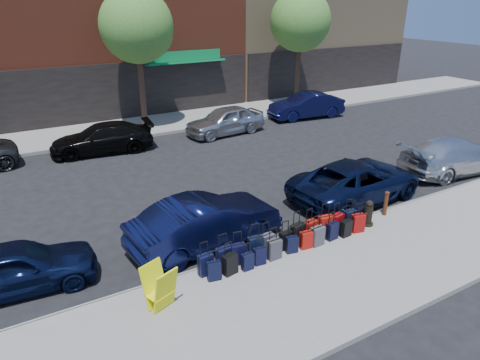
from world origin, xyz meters
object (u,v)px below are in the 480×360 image
car_near_0 (16,267)px  car_far_2 (225,120)px  bollard (386,203)px  car_near_2 (357,181)px  car_far_3 (306,106)px  tree_right (302,23)px  display_rack (160,288)px  fire_hydrant (368,214)px  car_near_3 (455,156)px  suitcase_front_5 (286,240)px  car_near_1 (205,222)px  car_far_1 (102,138)px  tree_center (139,28)px

car_near_0 → car_far_2: 14.36m
bollard → car_near_2: bearing=82.1°
car_near_0 → car_far_3: car_far_3 is taller
tree_right → display_rack: size_ratio=6.65×
fire_hydrant → bollard: (1.00, 0.21, 0.04)m
bollard → car_far_3: size_ratio=0.18×
car_near_2 → car_near_3: car_near_3 is taller
suitcase_front_5 → car_near_2: size_ratio=0.17×
car_near_1 → car_far_1: (-0.69, 10.06, -0.07)m
tree_center → suitcase_front_5: 15.19m
bollard → car_far_3: car_far_3 is taller
fire_hydrant → car_near_3: bearing=1.0°
display_rack → car_far_1: (1.52, 12.24, 0.00)m
car_far_2 → car_far_3: (5.90, 0.53, 0.01)m
tree_center → car_far_1: (-3.12, -2.72, -4.72)m
tree_center → car_far_3: bearing=-14.8°
bollard → car_near_0: (-11.00, 1.89, 0.08)m
suitcase_front_5 → tree_right: bearing=53.7°
car_near_2 → car_far_3: bearing=-33.8°
fire_hydrant → car_far_1: car_far_1 is taller
car_near_3 → tree_center: bearing=41.6°
car_far_1 → fire_hydrant: bearing=32.7°
display_rack → car_near_3: 14.07m
fire_hydrant → display_rack: 7.17m
car_near_0 → tree_center: bearing=-26.1°
car_far_1 → tree_right: bearing=108.4°
bollard → display_rack: 8.18m
display_rack → car_near_2: (8.37, 2.34, 0.05)m
car_far_2 → car_far_3: size_ratio=0.95×
bollard → display_rack: display_rack is taller
suitcase_front_5 → bollard: size_ratio=1.07×
car_near_1 → car_far_2: bearing=-37.2°
tree_center → fire_hydrant: 15.46m
fire_hydrant → bollard: 1.02m
display_rack → car_far_2: 14.42m
car_near_0 → car_far_3: 19.49m
display_rack → car_near_1: 3.11m
bollard → car_near_1: size_ratio=0.18×
tree_center → bollard: 15.45m
tree_right → car_far_3: tree_right is taller
fire_hydrant → car_near_3: car_near_3 is taller
suitcase_front_5 → display_rack: (-4.03, -0.63, 0.26)m
tree_center → car_near_3: 16.38m
fire_hydrant → display_rack: (-7.15, -0.51, 0.15)m
car_near_1 → bollard: bearing=-110.4°
display_rack → fire_hydrant: bearing=-16.9°
display_rack → car_near_0: (-2.86, 2.61, -0.03)m
car_near_1 → car_far_2: 11.39m
car_near_1 → tree_right: bearing=-51.9°
tree_center → car_near_1: (-2.43, -12.78, -4.65)m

